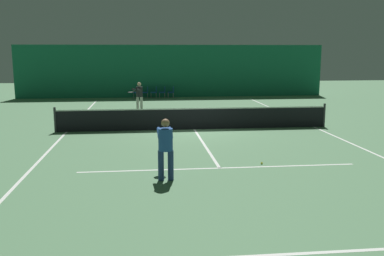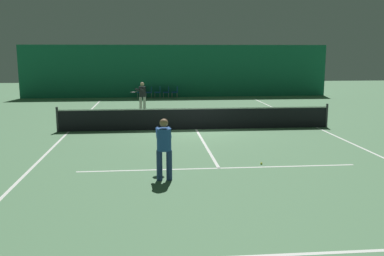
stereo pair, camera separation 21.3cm
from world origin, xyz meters
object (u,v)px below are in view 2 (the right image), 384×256
object	(u,v)px
courtside_chair_0	(141,91)
tennis_ball	(261,163)
courtside_chair_2	(158,91)
courtside_chair_3	(167,91)
courtside_chair_1	(150,91)
player_far	(142,94)
tennis_net	(196,118)
player_near	(164,144)
courtside_chair_4	(176,91)

from	to	relation	value
courtside_chair_0	tennis_ball	bearing A→B (deg)	11.76
courtside_chair_2	courtside_chair_3	bearing A→B (deg)	90.00
courtside_chair_1	player_far	bearing A→B (deg)	-3.61
tennis_net	tennis_ball	size ratio (longest dim) A/B	181.82
tennis_net	courtside_chair_3	size ratio (longest dim) A/B	14.29
courtside_chair_0	courtside_chair_3	bearing A→B (deg)	90.00
tennis_net	player_near	bearing A→B (deg)	-102.51
player_near	courtside_chair_3	distance (m)	20.64
courtside_chair_0	tennis_ball	distance (m)	19.76
player_far	courtside_chair_4	world-z (taller)	player_far
courtside_chair_0	courtside_chair_2	distance (m)	1.27
tennis_net	courtside_chair_3	distance (m)	13.26
player_near	courtside_chair_2	bearing A→B (deg)	-2.27
courtside_chair_0	courtside_chair_1	world-z (taller)	same
player_far	courtside_chair_3	distance (m)	7.13
courtside_chair_1	courtside_chair_4	distance (m)	1.90
courtside_chair_2	courtside_chair_3	xyz separation A→B (m)	(0.63, 0.00, 0.00)
tennis_ball	player_near	bearing A→B (deg)	-156.91
courtside_chair_0	courtside_chair_3	distance (m)	1.90
courtside_chair_3	courtside_chair_4	size ratio (longest dim) A/B	1.00
tennis_net	courtside_chair_1	xyz separation A→B (m)	(-2.03, 13.24, -0.03)
player_near	courtside_chair_0	bearing A→B (deg)	1.25
courtside_chair_2	tennis_ball	distance (m)	19.54
tennis_net	courtside_chair_1	distance (m)	13.40
player_near	courtside_chair_4	xyz separation A→B (m)	(1.51, 20.62, -0.48)
courtside_chair_4	courtside_chair_1	bearing A→B (deg)	-90.00
courtside_chair_0	courtside_chair_2	size ratio (longest dim) A/B	1.00
courtside_chair_4	tennis_ball	distance (m)	19.40
courtside_chair_2	courtside_chair_3	distance (m)	0.63
player_near	courtside_chair_2	xyz separation A→B (m)	(0.24, 20.62, -0.48)
courtside_chair_2	courtside_chair_4	size ratio (longest dim) A/B	1.00
player_far	courtside_chair_3	bearing A→B (deg)	-164.32
player_near	courtside_chair_4	bearing A→B (deg)	-5.79
player_far	courtside_chair_1	xyz separation A→B (m)	(0.44, 6.91, -0.47)
player_near	courtside_chair_0	size ratio (longest dim) A/B	1.98
player_near	courtside_chair_1	size ratio (longest dim) A/B	1.98
tennis_net	courtside_chair_2	distance (m)	13.31
player_far	courtside_chair_3	world-z (taller)	player_far
courtside_chair_0	courtside_chair_4	distance (m)	2.54
tennis_net	courtside_chair_4	bearing A→B (deg)	90.57
tennis_net	tennis_ball	world-z (taller)	tennis_net
tennis_net	player_near	world-z (taller)	player_near
courtside_chair_3	courtside_chair_0	bearing A→B (deg)	-90.00
player_near	courtside_chair_2	size ratio (longest dim) A/B	1.98
courtside_chair_1	courtside_chair_4	size ratio (longest dim) A/B	1.00
courtside_chair_1	courtside_chair_3	world-z (taller)	same
player_near	player_far	xyz separation A→B (m)	(-0.83, 13.71, -0.01)
courtside_chair_4	courtside_chair_3	bearing A→B (deg)	-90.00
player_far	courtside_chair_2	bearing A→B (deg)	-159.27
player_near	player_far	distance (m)	13.74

